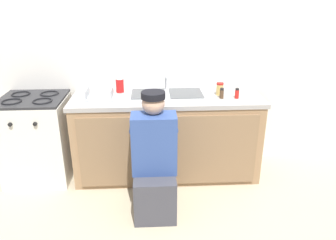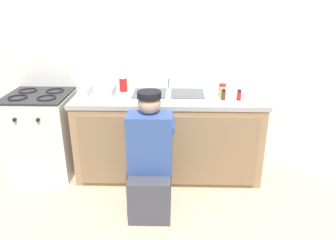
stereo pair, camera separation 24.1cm
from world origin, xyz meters
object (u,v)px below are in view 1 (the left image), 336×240
sink_double_basin (167,95)px  spice_bottle_pepper (222,93)px  dish_rack_tray (100,97)px  condiment_jar (220,89)px  plumber_person (154,165)px  soda_cup_red (120,85)px  spice_bottle_red (237,93)px  stove_range (38,138)px  water_glass (220,88)px

sink_double_basin → spice_bottle_pepper: (0.54, -0.09, 0.03)m
dish_rack_tray → condiment_jar: bearing=3.4°
plumber_person → soda_cup_red: (-0.34, 0.84, 0.49)m
soda_cup_red → spice_bottle_pepper: size_ratio=1.45×
sink_double_basin → condiment_jar: (0.54, 0.02, 0.05)m
spice_bottle_pepper → spice_bottle_red: (0.15, -0.01, 0.00)m
stove_range → condiment_jar: (1.88, 0.03, 0.49)m
soda_cup_red → spice_bottle_pepper: soda_cup_red is taller
dish_rack_tray → spice_bottle_pepper: (1.20, -0.04, 0.03)m
stove_range → condiment_jar: condiment_jar is taller
spice_bottle_red → condiment_jar: bearing=141.2°
plumber_person → spice_bottle_pepper: bearing=40.2°
soda_cup_red → spice_bottle_red: soda_cup_red is taller
stove_range → soda_cup_red: 1.01m
soda_cup_red → sink_double_basin: bearing=-20.4°
sink_double_basin → plumber_person: (-0.14, -0.66, -0.43)m
plumber_person → condiment_jar: bearing=45.1°
stove_range → spice_bottle_pepper: size_ratio=8.53×
dish_rack_tray → spice_bottle_pepper: 1.20m
sink_double_basin → soda_cup_red: sink_double_basin is taller
soda_cup_red → condiment_jar: size_ratio=1.19×
sink_double_basin → spice_bottle_pepper: bearing=-9.1°
spice_bottle_pepper → condiment_jar: condiment_jar is taller
plumber_person → spice_bottle_pepper: plumber_person is taller
sink_double_basin → water_glass: (0.57, 0.11, 0.03)m
dish_rack_tray → soda_cup_red: 0.29m
dish_rack_tray → soda_cup_red: (0.18, 0.23, 0.05)m
sink_double_basin → soda_cup_red: size_ratio=5.26×
stove_range → soda_cup_red: soda_cup_red is taller
soda_cup_red → condiment_jar: (1.02, -0.16, -0.01)m
spice_bottle_pepper → sink_double_basin: bearing=170.9°
sink_double_basin → plumber_person: size_ratio=0.72×
water_glass → condiment_jar: (-0.03, -0.09, 0.01)m
plumber_person → spice_bottle_pepper: 1.00m
stove_range → spice_bottle_pepper: spice_bottle_pepper is taller
condiment_jar → spice_bottle_pepper: bearing=-91.3°
spice_bottle_pepper → condiment_jar: size_ratio=0.82×
soda_cup_red → spice_bottle_red: 1.20m
spice_bottle_pepper → plumber_person: bearing=-139.8°
condiment_jar → spice_bottle_red: (0.15, -0.12, -0.01)m
water_glass → condiment_jar: bearing=-105.8°
water_glass → condiment_jar: condiment_jar is taller
water_glass → plumber_person: bearing=-132.4°
dish_rack_tray → water_glass: (1.23, 0.16, 0.03)m
condiment_jar → sink_double_basin: bearing=-177.4°
plumber_person → spice_bottle_pepper: size_ratio=10.52×
soda_cup_red → water_glass: 1.05m
stove_range → water_glass: size_ratio=8.96×
condiment_jar → plumber_person: bearing=-134.9°
plumber_person → soda_cup_red: 1.03m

